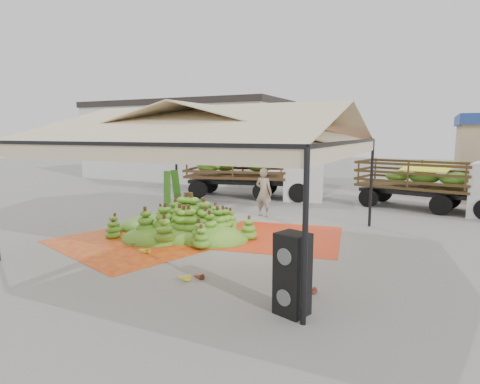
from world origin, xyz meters
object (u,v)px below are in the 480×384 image
at_px(vendor, 264,192).
at_px(truck_right, 441,180).
at_px(truck_left, 260,169).
at_px(speaker_stack, 292,274).
at_px(banana_heap, 182,217).

height_order(vendor, truck_right, truck_right).
xyz_separation_m(vendor, truck_left, (-1.91, 4.21, 0.49)).
bearing_deg(speaker_stack, vendor, 134.67).
bearing_deg(truck_left, speaker_stack, -77.93).
relative_size(speaker_stack, truck_left, 0.21).
bearing_deg(speaker_stack, truck_right, 97.21).
height_order(speaker_stack, truck_left, truck_left).
height_order(banana_heap, speaker_stack, speaker_stack).
distance_m(banana_heap, vendor, 3.96).
bearing_deg(truck_right, banana_heap, -121.00).
relative_size(truck_left, truck_right, 1.11).
distance_m(truck_left, truck_right, 8.11).
bearing_deg(truck_right, vendor, -133.48).
bearing_deg(vendor, banana_heap, 78.57).
bearing_deg(speaker_stack, banana_heap, 160.52).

